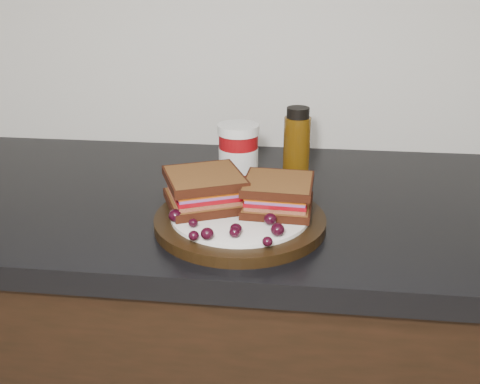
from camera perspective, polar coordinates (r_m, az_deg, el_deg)
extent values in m
cube|color=black|center=(1.01, -2.80, -1.21)|extent=(3.98, 0.60, 0.04)
cylinder|color=black|center=(0.88, 0.00, -3.08)|extent=(0.28, 0.28, 0.02)
ellipsoid|color=black|center=(0.84, -6.90, -2.50)|extent=(0.02, 0.02, 0.02)
ellipsoid|color=black|center=(0.82, -5.03, -3.31)|extent=(0.01, 0.01, 0.01)
ellipsoid|color=black|center=(0.78, -4.97, -4.66)|extent=(0.02, 0.02, 0.01)
ellipsoid|color=black|center=(0.78, -3.52, -4.47)|extent=(0.02, 0.02, 0.02)
ellipsoid|color=black|center=(0.79, -0.58, -4.33)|extent=(0.02, 0.02, 0.02)
ellipsoid|color=black|center=(0.80, -0.44, -3.98)|extent=(0.02, 0.02, 0.02)
ellipsoid|color=black|center=(0.77, 2.94, -5.29)|extent=(0.02, 0.02, 0.01)
ellipsoid|color=black|center=(0.79, 4.03, -4.04)|extent=(0.02, 0.02, 0.02)
ellipsoid|color=black|center=(0.81, 4.04, -3.78)|extent=(0.02, 0.02, 0.01)
ellipsoid|color=black|center=(0.83, 3.25, -2.89)|extent=(0.02, 0.02, 0.02)
ellipsoid|color=black|center=(0.87, 5.98, -1.71)|extent=(0.02, 0.02, 0.02)
ellipsoid|color=black|center=(0.87, 4.04, -1.56)|extent=(0.02, 0.02, 0.02)
ellipsoid|color=black|center=(0.90, 4.50, -0.97)|extent=(0.02, 0.02, 0.02)
ellipsoid|color=black|center=(0.93, -3.23, 0.10)|extent=(0.02, 0.02, 0.02)
ellipsoid|color=black|center=(0.91, -4.80, -0.69)|extent=(0.02, 0.02, 0.01)
ellipsoid|color=black|center=(0.89, -4.19, -1.00)|extent=(0.02, 0.02, 0.02)
ellipsoid|color=black|center=(0.86, -5.47, -1.99)|extent=(0.02, 0.02, 0.02)
ellipsoid|color=black|center=(0.91, -3.23, -0.48)|extent=(0.02, 0.02, 0.02)
ellipsoid|color=black|center=(0.91, -5.49, -0.64)|extent=(0.02, 0.02, 0.02)
ellipsoid|color=black|center=(0.89, -4.58, -0.90)|extent=(0.02, 0.02, 0.02)
cylinder|color=maroon|center=(1.04, -0.17, 4.07)|extent=(0.11, 0.11, 0.12)
cylinder|color=#482D07|center=(1.06, 6.07, 5.11)|extent=(0.07, 0.07, 0.15)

